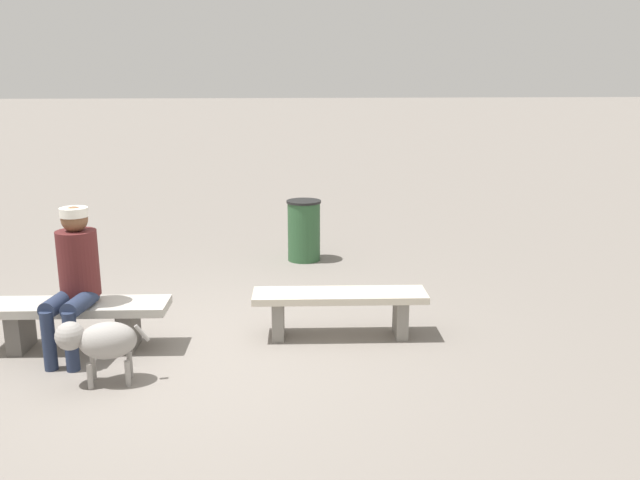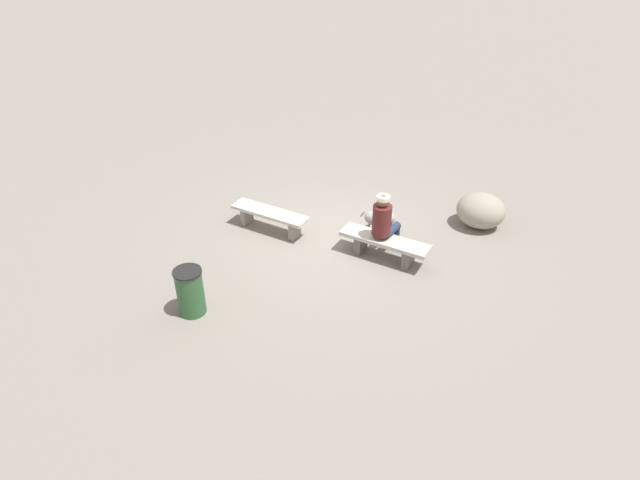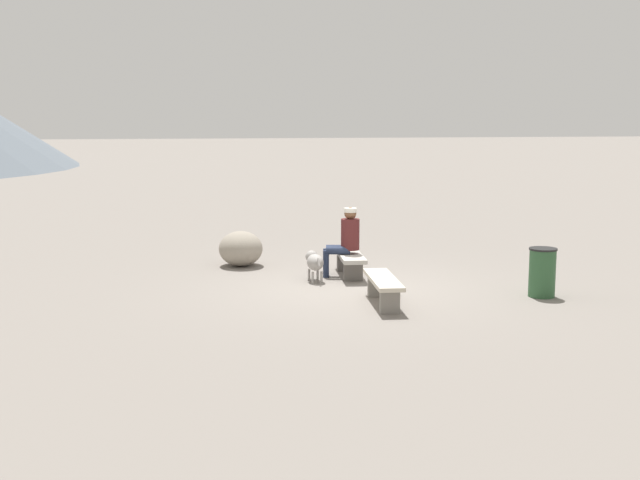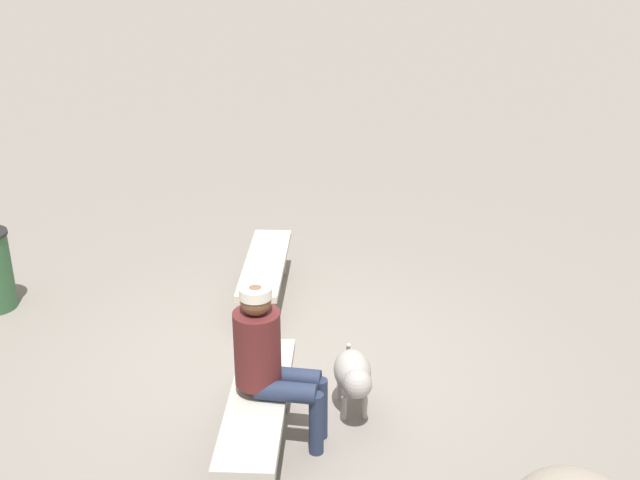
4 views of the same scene
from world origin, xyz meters
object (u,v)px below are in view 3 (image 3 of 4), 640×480
bench_left (383,285)px  bench_right (349,259)px  boulder (241,249)px  dog (314,261)px  trash_bin (542,272)px  seated_person (346,237)px

bench_left → bench_right: bearing=5.1°
bench_left → boulder: size_ratio=1.70×
dog → trash_bin: 3.99m
dog → boulder: boulder is taller
seated_person → boulder: 2.37m
dog → trash_bin: trash_bin is taller
bench_right → boulder: size_ratio=1.77×
bench_right → dog: size_ratio=2.40×
bench_right → boulder: bearing=59.4°
seated_person → boulder: bearing=63.2°
trash_bin → dog: bearing=60.1°
bench_left → seated_person: seated_person is taller
bench_left → seated_person: bearing=7.4°
bench_left → dog: dog is taller
dog → boulder: 2.12m
bench_right → trash_bin: 3.60m
bench_left → boulder: (3.80, 1.87, 0.03)m
bench_right → boulder: 2.37m
dog → bench_right: bearing=-66.1°
bench_right → boulder: (1.41, 1.90, 0.04)m
seated_person → trash_bin: seated_person is taller
bench_right → seated_person: bearing=131.7°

